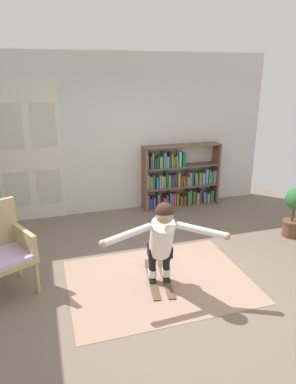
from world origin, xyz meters
name	(u,v)px	position (x,y,z in m)	size (l,w,h in m)	color
ground_plane	(158,278)	(0.00, 0.00, 0.00)	(7.20, 7.20, 0.00)	#726254
back_wall	(114,135)	(0.00, 2.60, 1.45)	(6.00, 0.10, 2.90)	silver
double_door	(30,153)	(-1.50, 2.54, 1.23)	(1.22, 0.05, 2.45)	beige
rug	(159,281)	(-0.01, -0.06, 0.00)	(2.29, 1.70, 0.01)	#A4816D
bookshelf	(179,180)	(1.23, 2.39, 0.53)	(1.54, 0.30, 1.23)	brown
wicker_chair	(0,248)	(-1.87, 0.32, 0.58)	(0.80, 0.80, 1.10)	tan
skis_pair	(159,278)	(0.00, -0.03, 0.02)	(0.41, 0.89, 0.07)	brown
person_skier	(162,237)	(-0.03, -0.22, 0.71)	(1.47, 0.72, 1.12)	white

